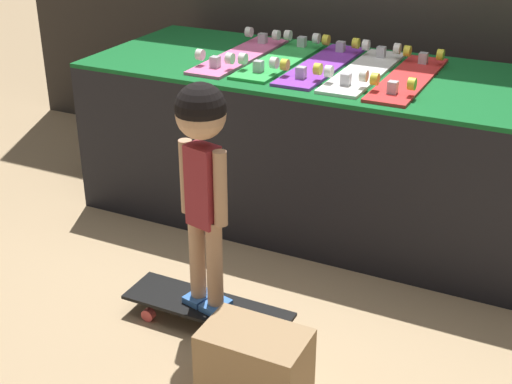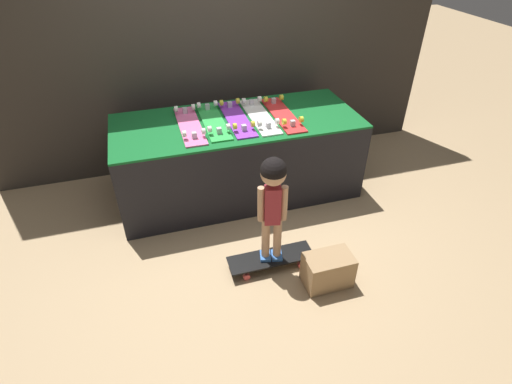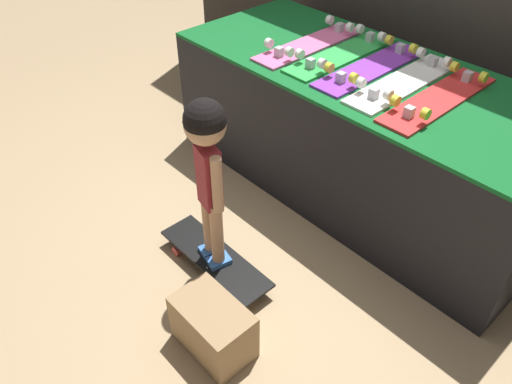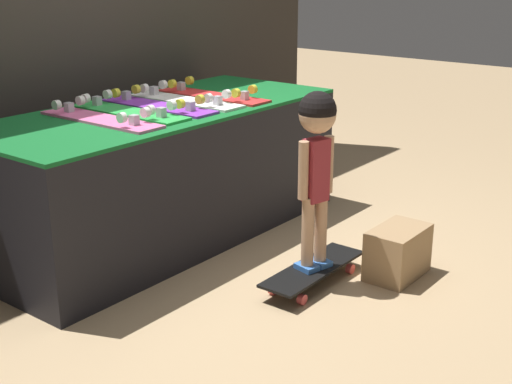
{
  "view_description": "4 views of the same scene",
  "coord_description": "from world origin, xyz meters",
  "px_view_note": "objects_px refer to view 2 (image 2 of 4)",
  "views": [
    {
      "loc": [
        1.17,
        -2.59,
        1.7
      ],
      "look_at": [
        0.05,
        -0.28,
        0.47
      ],
      "focal_mm": 50.0,
      "sensor_mm": 36.0,
      "label": 1
    },
    {
      "loc": [
        -0.79,
        -2.71,
        2.34
      ],
      "look_at": [
        -0.03,
        -0.19,
        0.46
      ],
      "focal_mm": 28.0,
      "sensor_mm": 36.0,
      "label": 2
    },
    {
      "loc": [
        1.4,
        -1.6,
        1.97
      ],
      "look_at": [
        0.0,
        -0.31,
        0.39
      ],
      "focal_mm": 35.0,
      "sensor_mm": 36.0,
      "label": 3
    },
    {
      "loc": [
        -2.81,
        -2.38,
        1.59
      ],
      "look_at": [
        -0.05,
        -0.22,
        0.43
      ],
      "focal_mm": 50.0,
      "sensor_mm": 36.0,
      "label": 4
    }
  ],
  "objects_px": {
    "skateboard_white_on_rack": "(260,115)",
    "child": "(273,192)",
    "skateboard_green_on_rack": "(213,120)",
    "skateboard_red_on_rack": "(282,114)",
    "skateboard_on_floor": "(271,258)",
    "storage_box": "(328,270)",
    "skateboard_purple_on_rack": "(237,118)",
    "skateboard_pink_on_rack": "(190,125)"
  },
  "relations": [
    {
      "from": "skateboard_purple_on_rack",
      "to": "storage_box",
      "type": "height_order",
      "value": "skateboard_purple_on_rack"
    },
    {
      "from": "skateboard_red_on_rack",
      "to": "child",
      "type": "height_order",
      "value": "child"
    },
    {
      "from": "skateboard_white_on_rack",
      "to": "child",
      "type": "bearing_deg",
      "value": -102.3
    },
    {
      "from": "skateboard_on_floor",
      "to": "child",
      "type": "distance_m",
      "value": 0.65
    },
    {
      "from": "skateboard_red_on_rack",
      "to": "child",
      "type": "distance_m",
      "value": 1.16
    },
    {
      "from": "skateboard_red_on_rack",
      "to": "child",
      "type": "bearing_deg",
      "value": -112.97
    },
    {
      "from": "child",
      "to": "skateboard_red_on_rack",
      "type": "bearing_deg",
      "value": 80.03
    },
    {
      "from": "skateboard_red_on_rack",
      "to": "child",
      "type": "relative_size",
      "value": 0.87
    },
    {
      "from": "skateboard_green_on_rack",
      "to": "skateboard_white_on_rack",
      "type": "bearing_deg",
      "value": -2.74
    },
    {
      "from": "skateboard_pink_on_rack",
      "to": "skateboard_on_floor",
      "type": "xyz_separation_m",
      "value": [
        0.41,
        -1.09,
        -0.71
      ]
    },
    {
      "from": "skateboard_white_on_rack",
      "to": "storage_box",
      "type": "relative_size",
      "value": 2.19
    },
    {
      "from": "skateboard_green_on_rack",
      "to": "skateboard_white_on_rack",
      "type": "relative_size",
      "value": 1.0
    },
    {
      "from": "skateboard_pink_on_rack",
      "to": "skateboard_white_on_rack",
      "type": "bearing_deg",
      "value": 0.19
    },
    {
      "from": "skateboard_white_on_rack",
      "to": "skateboard_on_floor",
      "type": "height_order",
      "value": "skateboard_white_on_rack"
    },
    {
      "from": "skateboard_pink_on_rack",
      "to": "skateboard_red_on_rack",
      "type": "bearing_deg",
      "value": -1.44
    },
    {
      "from": "skateboard_purple_on_rack",
      "to": "skateboard_red_on_rack",
      "type": "relative_size",
      "value": 1.0
    },
    {
      "from": "skateboard_purple_on_rack",
      "to": "skateboard_white_on_rack",
      "type": "height_order",
      "value": "same"
    },
    {
      "from": "skateboard_pink_on_rack",
      "to": "storage_box",
      "type": "relative_size",
      "value": 2.19
    },
    {
      "from": "skateboard_pink_on_rack",
      "to": "skateboard_white_on_rack",
      "type": "distance_m",
      "value": 0.64
    },
    {
      "from": "skateboard_green_on_rack",
      "to": "storage_box",
      "type": "relative_size",
      "value": 2.19
    },
    {
      "from": "skateboard_on_floor",
      "to": "child",
      "type": "relative_size",
      "value": 0.75
    },
    {
      "from": "skateboard_green_on_rack",
      "to": "storage_box",
      "type": "distance_m",
      "value": 1.64
    },
    {
      "from": "skateboard_purple_on_rack",
      "to": "skateboard_red_on_rack",
      "type": "xyz_separation_m",
      "value": [
        0.43,
        -0.04,
        0.0
      ]
    },
    {
      "from": "skateboard_white_on_rack",
      "to": "skateboard_green_on_rack",
      "type": "bearing_deg",
      "value": 177.26
    },
    {
      "from": "skateboard_purple_on_rack",
      "to": "skateboard_on_floor",
      "type": "xyz_separation_m",
      "value": [
        -0.02,
        -1.1,
        -0.71
      ]
    },
    {
      "from": "skateboard_white_on_rack",
      "to": "skateboard_on_floor",
      "type": "relative_size",
      "value": 1.15
    },
    {
      "from": "skateboard_green_on_rack",
      "to": "skateboard_red_on_rack",
      "type": "xyz_separation_m",
      "value": [
        0.64,
        -0.04,
        0.0
      ]
    },
    {
      "from": "skateboard_pink_on_rack",
      "to": "skateboard_purple_on_rack",
      "type": "xyz_separation_m",
      "value": [
        0.43,
        0.01,
        0.0
      ]
    },
    {
      "from": "skateboard_on_floor",
      "to": "storage_box",
      "type": "distance_m",
      "value": 0.46
    },
    {
      "from": "child",
      "to": "skateboard_on_floor",
      "type": "bearing_deg",
      "value": 13.0
    },
    {
      "from": "skateboard_pink_on_rack",
      "to": "child",
      "type": "xyz_separation_m",
      "value": [
        0.41,
        -1.09,
        -0.07
      ]
    },
    {
      "from": "storage_box",
      "to": "skateboard_white_on_rack",
      "type": "bearing_deg",
      "value": 94.65
    },
    {
      "from": "skateboard_white_on_rack",
      "to": "child",
      "type": "height_order",
      "value": "child"
    },
    {
      "from": "skateboard_white_on_rack",
      "to": "storage_box",
      "type": "distance_m",
      "value": 1.53
    },
    {
      "from": "skateboard_white_on_rack",
      "to": "child",
      "type": "relative_size",
      "value": 0.87
    },
    {
      "from": "skateboard_white_on_rack",
      "to": "skateboard_red_on_rack",
      "type": "relative_size",
      "value": 1.0
    },
    {
      "from": "skateboard_purple_on_rack",
      "to": "skateboard_on_floor",
      "type": "bearing_deg",
      "value": -91.21
    },
    {
      "from": "skateboard_pink_on_rack",
      "to": "skateboard_on_floor",
      "type": "height_order",
      "value": "skateboard_pink_on_rack"
    },
    {
      "from": "skateboard_red_on_rack",
      "to": "storage_box",
      "type": "bearing_deg",
      "value": -94.29
    },
    {
      "from": "skateboard_pink_on_rack",
      "to": "skateboard_on_floor",
      "type": "relative_size",
      "value": 1.15
    },
    {
      "from": "skateboard_purple_on_rack",
      "to": "storage_box",
      "type": "distance_m",
      "value": 1.58
    },
    {
      "from": "skateboard_green_on_rack",
      "to": "storage_box",
      "type": "bearing_deg",
      "value": -68.9
    }
  ]
}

